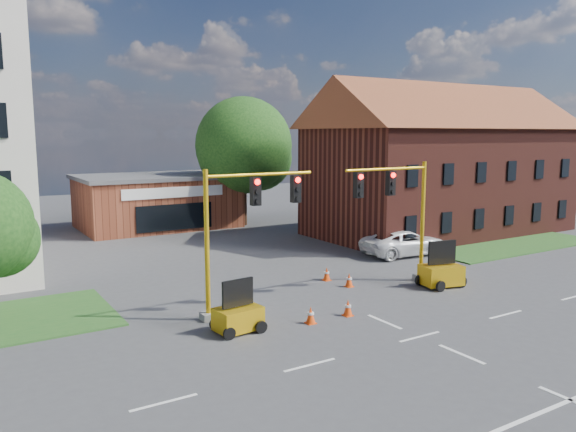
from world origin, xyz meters
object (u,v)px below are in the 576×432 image
at_px(trailer_west, 238,316).
at_px(pickup_white, 405,243).
at_px(signal_mast_east, 399,208).
at_px(signal_mast_west, 243,223).
at_px(trailer_east, 441,273).

bearing_deg(trailer_west, pickup_white, 18.22).
bearing_deg(signal_mast_east, trailer_west, -169.24).
xyz_separation_m(signal_mast_west, trailer_west, (-1.23, -1.89, -3.30)).
bearing_deg(trailer_west, signal_mast_east, 4.37).
distance_m(trailer_west, pickup_white, 16.79).
relative_size(signal_mast_east, pickup_white, 1.09).
distance_m(signal_mast_east, trailer_west, 10.64).
distance_m(signal_mast_east, trailer_east, 3.88).
distance_m(signal_mast_west, trailer_east, 10.95).
distance_m(trailer_west, trailer_east, 11.62).
xyz_separation_m(trailer_east, pickup_white, (3.66, 6.48, 0.10)).
xyz_separation_m(signal_mast_east, trailer_east, (1.67, -1.38, -3.22)).
bearing_deg(trailer_east, trailer_west, -164.24).
height_order(trailer_east, pickup_white, trailer_east).
distance_m(signal_mast_east, pickup_white, 8.01).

